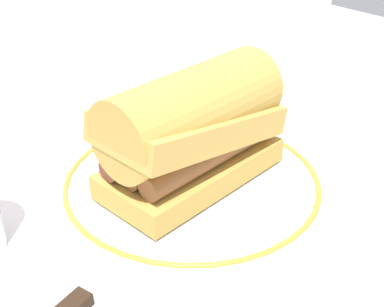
% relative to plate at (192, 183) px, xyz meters
% --- Properties ---
extents(ground_plane, '(1.50, 1.50, 0.00)m').
position_rel_plate_xyz_m(ground_plane, '(-0.01, 0.02, -0.01)').
color(ground_plane, silver).
extents(plate, '(0.30, 0.30, 0.01)m').
position_rel_plate_xyz_m(plate, '(0.00, 0.00, 0.00)').
color(plate, white).
rests_on(plate, ground_plane).
extents(sausage_sandwich, '(0.20, 0.11, 0.12)m').
position_rel_plate_xyz_m(sausage_sandwich, '(0.00, 0.00, 0.07)').
color(sausage_sandwich, gold).
rests_on(sausage_sandwich, plate).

